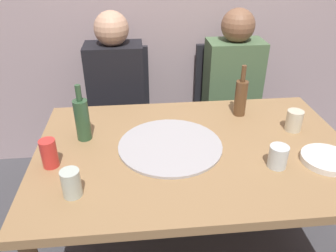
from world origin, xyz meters
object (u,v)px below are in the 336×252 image
object	(u,v)px
pizza_tray	(170,146)
plate_stack	(326,159)
guest_in_sweater	(116,99)
beer_bottle	(82,119)
chair_left	(119,107)
soda_can	(49,153)
wine_bottle	(241,97)
chair_right	(228,102)
tumbler_near	(71,183)
guest_in_beanie	(235,94)
dining_table	(194,161)
wine_glass	(278,156)
tumbler_far	(294,121)

from	to	relation	value
pizza_tray	plate_stack	world-z (taller)	plate_stack
guest_in_sweater	beer_bottle	bearing A→B (deg)	78.48
guest_in_sweater	chair_left	bearing A→B (deg)	-90.00
beer_bottle	guest_in_sweater	distance (m)	0.63
soda_can	plate_stack	bearing A→B (deg)	-4.42
wine_bottle	chair_right	world-z (taller)	wine_bottle
plate_stack	guest_in_sweater	world-z (taller)	guest_in_sweater
tumbler_near	guest_in_beanie	xyz separation A→B (m)	(0.89, 0.98, -0.13)
pizza_tray	guest_in_sweater	world-z (taller)	guest_in_sweater
dining_table	guest_in_beanie	size ratio (longest dim) A/B	1.21
tumbler_near	soda_can	distance (m)	0.22
wine_bottle	beer_bottle	xyz separation A→B (m)	(-0.79, -0.16, 0.00)
plate_stack	chair_left	distance (m)	1.39
tumbler_near	wine_glass	size ratio (longest dim) A/B	1.13
plate_stack	wine_glass	bearing A→B (deg)	-178.20
pizza_tray	guest_in_sweater	bearing A→B (deg)	111.26
wine_glass	chair_left	world-z (taller)	chair_left
soda_can	pizza_tray	bearing A→B (deg)	10.32
wine_glass	guest_in_beanie	bearing A→B (deg)	84.57
wine_glass	guest_in_beanie	world-z (taller)	guest_in_beanie
guest_in_sweater	guest_in_beanie	distance (m)	0.77
dining_table	guest_in_beanie	xyz separation A→B (m)	(0.39, 0.71, -0.00)
beer_bottle	chair_left	bearing A→B (deg)	80.80
plate_stack	chair_right	xyz separation A→B (m)	(-0.13, 1.03, -0.22)
beer_bottle	tumbler_far	world-z (taller)	beer_bottle
wine_glass	chair_left	distance (m)	1.27
pizza_tray	wine_bottle	distance (m)	0.49
beer_bottle	pizza_tray	bearing A→B (deg)	-15.85
beer_bottle	guest_in_beanie	xyz separation A→B (m)	(0.89, 0.59, -0.18)
wine_bottle	soda_can	size ratio (longest dim) A/B	2.22
pizza_tray	tumbler_near	world-z (taller)	tumbler_near
wine_bottle	tumbler_far	xyz separation A→B (m)	(0.21, -0.18, -0.05)
dining_table	wine_bottle	world-z (taller)	wine_bottle
wine_bottle	tumbler_far	world-z (taller)	wine_bottle
chair_left	beer_bottle	bearing A→B (deg)	80.80
tumbler_near	plate_stack	distance (m)	1.03
dining_table	tumbler_near	bearing A→B (deg)	-151.92
beer_bottle	tumbler_near	world-z (taller)	beer_bottle
tumbler_near	pizza_tray	bearing A→B (deg)	36.00
beer_bottle	guest_in_beanie	bearing A→B (deg)	33.21
chair_right	guest_in_beanie	bearing A→B (deg)	90.00
tumbler_far	wine_glass	size ratio (longest dim) A/B	1.08
soda_can	chair_left	xyz separation A→B (m)	(0.23, 0.94, -0.27)
wine_glass	guest_in_sweater	xyz separation A→B (m)	(-0.69, 0.88, -0.13)
tumbler_near	beer_bottle	bearing A→B (deg)	90.40
pizza_tray	beer_bottle	size ratio (longest dim) A/B	1.73
dining_table	guest_in_sweater	bearing A→B (deg)	118.04
dining_table	beer_bottle	world-z (taller)	beer_bottle
chair_left	guest_in_sweater	bearing A→B (deg)	90.00
wine_glass	soda_can	world-z (taller)	soda_can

